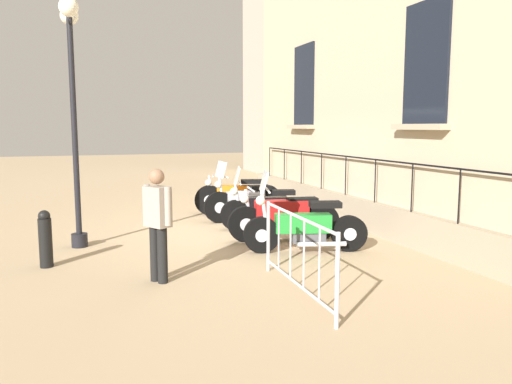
% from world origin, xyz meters
% --- Properties ---
extents(ground_plane, '(60.00, 60.00, 0.00)m').
position_xyz_m(ground_plane, '(0.00, 0.00, 0.00)').
color(ground_plane, tan).
extents(building_facade, '(0.82, 11.15, 8.27)m').
position_xyz_m(building_facade, '(-2.71, 0.00, 4.03)').
color(building_facade, tan).
rests_on(building_facade, ground_plane).
extents(motorcycle_orange, '(2.08, 0.80, 0.98)m').
position_xyz_m(motorcycle_orange, '(-0.43, -1.94, 0.43)').
color(motorcycle_orange, black).
rests_on(motorcycle_orange, ground_plane).
extents(motorcycle_silver, '(2.01, 0.72, 1.38)m').
position_xyz_m(motorcycle_silver, '(-0.33, -1.00, 0.46)').
color(motorcycle_silver, black).
rests_on(motorcycle_silver, ground_plane).
extents(motorcycle_black, '(2.04, 0.80, 1.32)m').
position_xyz_m(motorcycle_black, '(-0.48, 0.02, 0.42)').
color(motorcycle_black, black).
rests_on(motorcycle_black, ground_plane).
extents(motorcycle_red, '(2.15, 0.74, 1.01)m').
position_xyz_m(motorcycle_red, '(-0.40, 1.06, 0.44)').
color(motorcycle_red, black).
rests_on(motorcycle_red, ground_plane).
extents(motorcycle_green, '(2.10, 0.88, 1.41)m').
position_xyz_m(motorcycle_green, '(-0.38, 2.02, 0.43)').
color(motorcycle_green, black).
rests_on(motorcycle_green, ground_plane).
extents(lamppost, '(0.32, 1.02, 4.23)m').
position_xyz_m(lamppost, '(3.26, 0.34, 2.81)').
color(lamppost, black).
rests_on(lamppost, ground_plane).
extents(crowd_barrier, '(0.13, 2.32, 1.05)m').
position_xyz_m(crowd_barrier, '(0.64, 4.01, 0.57)').
color(crowd_barrier, '#B7B7BF').
rests_on(crowd_barrier, ground_plane).
extents(bollard, '(0.20, 0.20, 0.89)m').
position_xyz_m(bollard, '(3.75, 1.56, 0.45)').
color(bollard, black).
rests_on(bollard, ground_plane).
extents(pedestrian_standing, '(0.37, 0.47, 1.58)m').
position_xyz_m(pedestrian_standing, '(2.22, 2.87, 0.88)').
color(pedestrian_standing, black).
rests_on(pedestrian_standing, ground_plane).
extents(distant_building, '(4.88, 7.34, 11.78)m').
position_xyz_m(distant_building, '(-6.99, -10.62, 5.89)').
color(distant_building, '#9E9384').
rests_on(distant_building, ground_plane).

